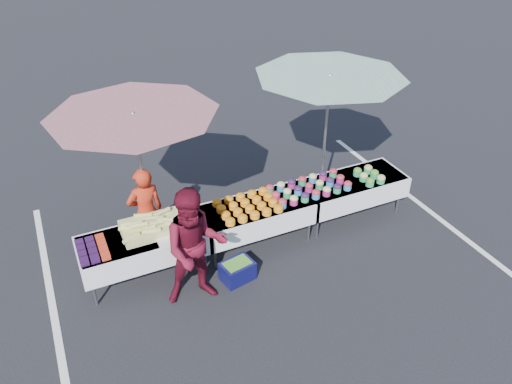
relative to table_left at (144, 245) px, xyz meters
name	(u,v)px	position (x,y,z in m)	size (l,w,h in m)	color
ground	(256,243)	(1.80, 0.00, -0.58)	(80.00, 80.00, 0.00)	black
stripe_left	(52,303)	(-1.40, 0.00, -0.58)	(0.10, 5.00, 0.00)	silver
stripe_right	(411,197)	(5.00, 0.00, -0.58)	(0.10, 5.00, 0.00)	silver
table_left	(144,245)	(0.00, 0.00, 0.00)	(1.86, 0.81, 0.75)	white
table_center	(256,214)	(1.80, 0.00, 0.00)	(1.86, 0.81, 0.75)	white
table_right	(351,188)	(3.60, 0.00, 0.00)	(1.86, 0.81, 0.75)	white
berry_punnets	(92,250)	(-0.71, -0.06, 0.21)	(0.40, 0.54, 0.08)	black
corn_pile	(158,225)	(0.25, 0.04, 0.26)	(1.16, 0.57, 0.26)	#CECD69
plastic_bags	(169,241)	(0.30, -0.30, 0.19)	(0.30, 0.25, 0.05)	white
carrot_bowls	(247,205)	(1.65, -0.01, 0.22)	(0.95, 0.69, 0.11)	orange
potato_cups	(309,187)	(2.75, 0.00, 0.25)	(1.34, 0.58, 0.16)	#2A7DC5
bean_baskets	(369,175)	(3.86, -0.10, 0.24)	(0.36, 0.50, 0.15)	#259558
vendor	(146,212)	(0.20, 0.55, 0.17)	(0.55, 0.36, 1.51)	#B52B14
customer	(195,248)	(0.55, -0.75, 0.32)	(0.88, 0.68, 1.81)	#5A0D1D
umbrella_left	(135,127)	(0.21, 0.53, 1.62)	(2.79, 2.79, 2.43)	black
umbrella_right	(329,88)	(3.32, 0.51, 1.67)	(2.60, 2.60, 2.48)	black
storage_bin	(237,270)	(1.19, -0.65, -0.42)	(0.53, 0.43, 0.31)	#0C0D3F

